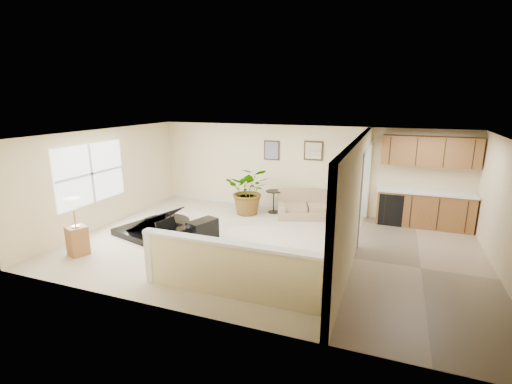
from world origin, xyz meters
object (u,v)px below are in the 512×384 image
at_px(accent_table, 274,199).
at_px(piano, 152,209).
at_px(lamp_stand, 76,231).
at_px(small_plant, 337,215).
at_px(piano_bench, 203,230).
at_px(loveseat, 308,204).
at_px(palm_plant, 249,191).

bearing_deg(accent_table, piano, -131.53).
bearing_deg(lamp_stand, piano, 69.20).
bearing_deg(piano, small_plant, 44.45).
xyz_separation_m(piano_bench, loveseat, (1.90, 2.64, 0.12)).
distance_m(piano_bench, loveseat, 3.26).
relative_size(piano_bench, accent_table, 1.11).
distance_m(piano, accent_table, 3.49).
xyz_separation_m(loveseat, lamp_stand, (-3.97, -4.34, 0.17)).
bearing_deg(palm_plant, piano, -126.80).
height_order(piano_bench, loveseat, loveseat).
bearing_deg(palm_plant, lamp_stand, -120.47).
bearing_deg(palm_plant, loveseat, 12.38).
bearing_deg(small_plant, palm_plant, -178.92).
xyz_separation_m(piano_bench, small_plant, (2.77, 2.33, -0.02)).
xyz_separation_m(piano_bench, lamp_stand, (-2.07, -1.70, 0.29)).
height_order(piano, palm_plant, piano).
height_order(piano, loveseat, piano).
xyz_separation_m(small_plant, lamp_stand, (-4.84, -4.03, 0.31)).
relative_size(accent_table, small_plant, 1.28).
bearing_deg(loveseat, small_plant, -37.70).
xyz_separation_m(accent_table, small_plant, (1.88, -0.31, -0.20)).
distance_m(piano, loveseat, 4.23).
bearing_deg(small_plant, loveseat, 160.31).
xyz_separation_m(accent_table, palm_plant, (-0.62, -0.35, 0.26)).
distance_m(palm_plant, lamp_stand, 4.62).
height_order(loveseat, palm_plant, palm_plant).
distance_m(piano, piano_bench, 1.46).
relative_size(palm_plant, small_plant, 2.90).
height_order(accent_table, lamp_stand, lamp_stand).
bearing_deg(piano, accent_table, 64.13).
distance_m(piano, small_plant, 4.79).
height_order(accent_table, small_plant, accent_table).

